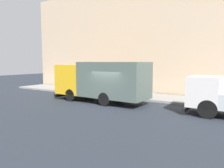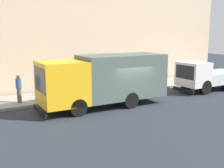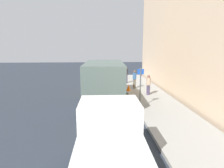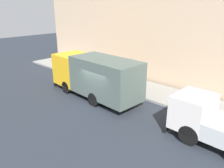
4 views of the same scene
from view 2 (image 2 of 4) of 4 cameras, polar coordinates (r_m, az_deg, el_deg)
name	(u,v)px [view 2 (image 2 of 4)]	position (r m, az deg, el deg)	size (l,w,h in m)	color
ground	(131,107)	(17.23, 3.89, -4.69)	(80.00, 80.00, 0.00)	#272D37
sidewalk	(95,92)	(21.12, -3.55, -1.57)	(3.44, 30.00, 0.18)	gray
building_facade	(81,20)	(22.65, -6.42, 12.93)	(0.50, 30.00, 10.95)	beige
large_utility_truck	(105,78)	(16.90, -1.55, 1.18)	(2.86, 8.08, 3.18)	yellow
small_flatbed_truck	(206,76)	(22.89, 18.83, 1.51)	(2.26, 5.76, 2.33)	white
pedestrian_walking	(56,83)	(19.67, -11.44, 0.23)	(0.51, 0.51, 1.70)	#413853
pedestrian_standing	(19,88)	(18.24, -18.69, -0.79)	(0.50, 0.50, 1.76)	#5A5649
traffic_cone_orange	(40,99)	(17.93, -14.73, -2.92)	(0.39, 0.39, 0.55)	orange
street_sign_post	(109,72)	(19.75, -0.67, 2.51)	(0.44, 0.08, 2.68)	#4C5156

